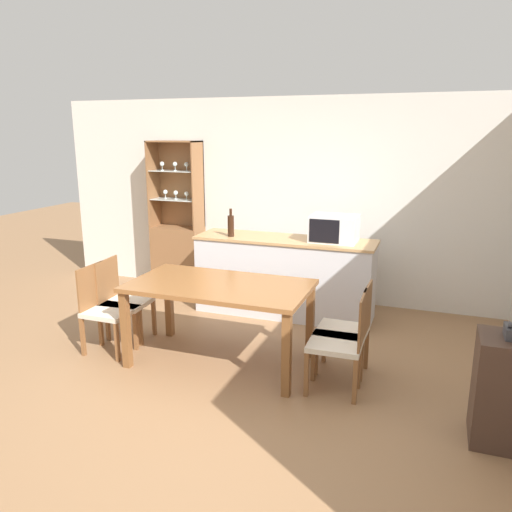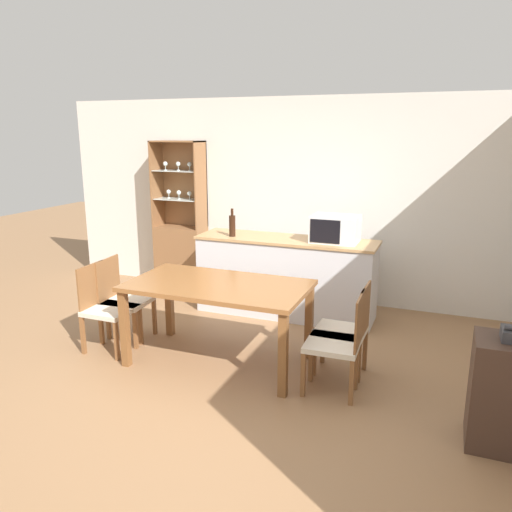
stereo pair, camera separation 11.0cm
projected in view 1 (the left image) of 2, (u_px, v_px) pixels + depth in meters
The scene contains 11 objects.
ground_plane at pixel (215, 387), 4.26m from camera, with size 18.00×18.00×0.00m, color #936B47.
wall_back at pixel (299, 200), 6.35m from camera, with size 6.80×0.06×2.55m.
kitchen_counter at pixel (284, 276), 5.89m from camera, with size 2.10×0.60×0.93m.
display_cabinet at pixel (178, 245), 6.89m from camera, with size 0.69×0.34×2.01m.
dining_table at pixel (219, 293), 4.58m from camera, with size 1.65×0.91×0.77m.
dining_chair_side_right_far at pixel (347, 330), 4.38m from camera, with size 0.44×0.44×0.86m.
dining_chair_side_left_far at pixel (123, 300), 5.15m from camera, with size 0.47×0.47×0.86m.
dining_chair_side_left_near at pixel (106, 309), 4.90m from camera, with size 0.44×0.44×0.86m.
dining_chair_side_right_near at pixel (341, 342), 4.13m from camera, with size 0.45×0.45×0.86m.
microwave at pixel (334, 228), 5.57m from camera, with size 0.52×0.39×0.30m.
wine_bottle at pixel (231, 225), 5.84m from camera, with size 0.08×0.08×0.33m.
Camera 1 is at (1.66, -3.51, 2.13)m, focal length 35.00 mm.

